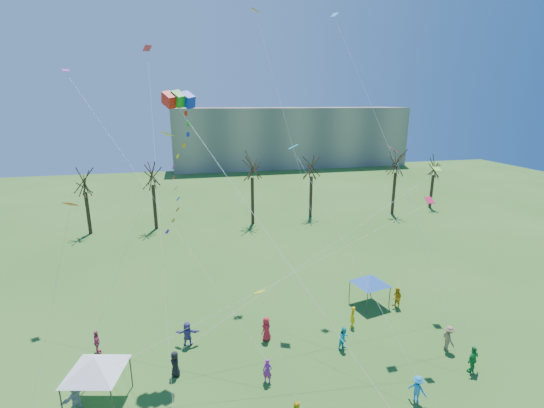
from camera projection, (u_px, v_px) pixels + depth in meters
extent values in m
cube|color=gray|center=(290.00, 137.00, 99.40)|extent=(60.00, 14.00, 15.00)
cylinder|color=black|center=(88.00, 213.00, 48.34)|extent=(0.44, 0.44, 5.48)
cylinder|color=black|center=(155.00, 207.00, 50.16)|extent=(0.44, 0.44, 5.99)
cylinder|color=black|center=(253.00, 201.00, 52.24)|extent=(0.44, 0.44, 6.55)
cylinder|color=black|center=(311.00, 197.00, 55.53)|extent=(0.44, 0.44, 6.05)
cylinder|color=black|center=(394.00, 194.00, 56.88)|extent=(0.44, 0.44, 6.34)
cylinder|color=black|center=(431.00, 192.00, 60.35)|extent=(0.44, 0.44, 5.31)
cube|color=red|center=(169.00, 100.00, 23.66)|extent=(1.02, 1.31, 1.17)
cube|color=#149B1D|center=(178.00, 100.00, 23.78)|extent=(1.02, 1.31, 1.17)
cube|color=#0F27C5|center=(188.00, 100.00, 23.90)|extent=(1.02, 1.31, 1.17)
cylinder|color=white|center=(279.00, 250.00, 19.74)|extent=(0.02, 0.02, 22.15)
cylinder|color=#3F3F44|center=(62.00, 406.00, 19.90)|extent=(0.09, 0.09, 2.16)
cylinder|color=#3F3F44|center=(113.00, 406.00, 19.89)|extent=(0.09, 0.09, 2.16)
cylinder|color=#3F3F44|center=(86.00, 371.00, 22.48)|extent=(0.09, 0.09, 2.16)
cylinder|color=#3F3F44|center=(131.00, 371.00, 22.46)|extent=(0.09, 0.09, 2.16)
pyramid|color=white|center=(95.00, 364.00, 20.78)|extent=(4.01, 4.01, 0.93)
cylinder|color=#3F3F44|center=(367.00, 303.00, 30.32)|extent=(0.07, 0.07, 1.88)
cylinder|color=#3F3F44|center=(390.00, 297.00, 31.27)|extent=(0.07, 0.07, 1.88)
cylinder|color=#3F3F44|center=(350.00, 290.00, 32.35)|extent=(0.07, 0.07, 1.88)
cylinder|color=#3F3F44|center=(371.00, 285.00, 33.30)|extent=(0.07, 0.07, 1.88)
pyramid|color=#2354B3|center=(370.00, 279.00, 31.46)|extent=(3.50, 3.50, 0.80)
imported|color=#1981CE|center=(417.00, 389.00, 21.45)|extent=(1.10, 1.21, 1.63)
imported|color=#1F8F41|center=(473.00, 359.00, 23.76)|extent=(1.15, 0.79, 1.82)
imported|color=silver|center=(75.00, 397.00, 20.82)|extent=(1.34, 1.58, 1.71)
imported|color=black|center=(175.00, 364.00, 23.47)|extent=(0.69, 0.91, 1.67)
imported|color=#992691|center=(267.00, 371.00, 22.90)|extent=(0.69, 0.61, 1.59)
imported|color=#0EA8C8|center=(344.00, 338.00, 26.02)|extent=(1.00, 0.91, 1.68)
imported|color=olive|center=(449.00, 338.00, 25.89)|extent=(0.80, 1.23, 1.81)
imported|color=#D7476C|center=(97.00, 342.00, 25.56)|extent=(0.61, 1.05, 1.69)
imported|color=#544393|center=(187.00, 334.00, 26.42)|extent=(1.71, 0.75, 1.78)
imported|color=red|center=(266.00, 329.00, 27.00)|extent=(1.03, 1.00, 1.79)
imported|color=yellow|center=(352.00, 317.00, 28.58)|extent=(0.55, 0.69, 1.66)
imported|color=gold|center=(397.00, 298.00, 31.21)|extent=(0.87, 1.01, 1.80)
cube|color=#EE3D0C|center=(70.00, 204.00, 19.70)|extent=(0.67, 0.74, 0.31)
cylinder|color=white|center=(50.00, 315.00, 18.72)|extent=(0.01, 0.01, 10.86)
cube|color=#CB2152|center=(147.00, 48.00, 26.60)|extent=(0.70, 0.73, 0.37)
cylinder|color=white|center=(158.00, 204.00, 22.25)|extent=(0.01, 0.01, 23.66)
cube|color=yellow|center=(260.00, 292.00, 20.13)|extent=(0.75, 0.77, 0.31)
cylinder|color=white|center=(278.00, 348.00, 19.87)|extent=(0.01, 0.01, 5.79)
cube|color=teal|center=(293.00, 147.00, 28.17)|extent=(0.82, 0.73, 0.37)
cylinder|color=white|center=(347.00, 248.00, 24.74)|extent=(0.01, 0.01, 16.92)
cube|color=#2A8DEF|center=(335.00, 15.00, 31.08)|extent=(0.80, 0.79, 0.42)
cylinder|color=white|center=(395.00, 161.00, 27.37)|extent=(0.01, 0.01, 26.77)
cube|color=#C71845|center=(429.00, 200.00, 24.49)|extent=(0.51, 0.60, 0.33)
cylinder|color=white|center=(267.00, 287.00, 22.60)|extent=(0.01, 0.01, 23.65)
cube|color=#89DE34|center=(437.00, 169.00, 30.18)|extent=(0.70, 0.82, 0.24)
cylinder|color=white|center=(323.00, 251.00, 26.77)|extent=(0.01, 0.01, 23.63)
cube|color=purple|center=(66.00, 70.00, 29.50)|extent=(0.74, 0.82, 0.24)
cylinder|color=white|center=(154.00, 198.00, 26.14)|extent=(0.01, 0.01, 26.18)
cube|color=orange|center=(255.00, 10.00, 32.92)|extent=(0.74, 0.65, 0.33)
cylinder|color=white|center=(294.00, 152.00, 29.41)|extent=(0.01, 0.01, 27.06)
cube|color=#CC2287|center=(394.00, 149.00, 25.84)|extent=(0.73, 0.65, 0.37)
cylinder|color=white|center=(422.00, 241.00, 25.81)|extent=(0.01, 0.01, 12.73)
cube|color=gold|center=(167.00, 134.00, 21.56)|extent=(0.76, 0.73, 0.26)
cylinder|color=white|center=(129.00, 243.00, 23.50)|extent=(0.01, 0.01, 14.33)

